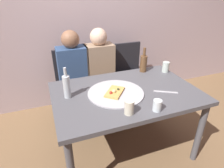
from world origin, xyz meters
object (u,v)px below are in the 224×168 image
table_knife (166,92)px  pizza_slice_last (115,92)px  dining_table (126,98)px  wine_bottle (67,86)px  tumbler_far (129,107)px  guest_in_sweater (75,76)px  chair_left (74,80)px  chair_middle (99,76)px  guest_in_beanie (102,72)px  tumbler_near (166,67)px  pizza_tray (116,93)px  wine_glass (157,105)px  chair_right (128,72)px  beer_bottle (144,63)px

table_knife → pizza_slice_last: bearing=13.4°
dining_table → wine_bottle: bearing=170.8°
pizza_slice_last → tumbler_far: (-0.00, -0.32, 0.03)m
guest_in_sweater → chair_left: bearing=-90.0°
wine_bottle → chair_middle: size_ratio=0.31×
dining_table → guest_in_beanie: 0.70m
tumbler_near → guest_in_sweater: guest_in_sweater is taller
dining_table → pizza_tray: bearing=-176.6°
dining_table → guest_in_sweater: size_ratio=1.16×
dining_table → wine_glass: (0.10, -0.37, 0.13)m
tumbler_far → table_knife: size_ratio=0.53×
tumbler_near → table_knife: 0.49m
wine_glass → chair_middle: size_ratio=0.10×
chair_middle → chair_left: bearing=0.0°
tumbler_near → tumbler_far: bearing=-141.3°
table_knife → dining_table: bearing=6.0°
wine_glass → guest_in_beanie: guest_in_beanie is taller
tumbler_near → chair_left: size_ratio=0.13×
chair_right → guest_in_beanie: bearing=18.7°
tumbler_near → wine_bottle: bearing=-171.4°
chair_right → pizza_slice_last: bearing=57.5°
tumbler_near → guest_in_beanie: guest_in_beanie is taller
pizza_slice_last → chair_left: (-0.24, 0.87, -0.24)m
wine_bottle → wine_glass: size_ratio=3.04×
tumbler_far → chair_left: (-0.23, 1.18, -0.27)m
chair_left → pizza_tray: bearing=106.4°
chair_middle → beer_bottle: bearing=129.1°
pizza_slice_last → beer_bottle: size_ratio=0.90×
wine_glass → table_knife: size_ratio=0.42×
dining_table → tumbler_near: bearing=22.9°
chair_left → beer_bottle: bearing=146.4°
dining_table → pizza_tray: size_ratio=2.62×
pizza_tray → chair_left: chair_left is taller
wine_glass → guest_in_sweater: bearing=113.3°
dining_table → beer_bottle: bearing=43.6°
guest_in_beanie → wine_glass: bearing=96.5°
pizza_slice_last → beer_bottle: beer_bottle is taller
table_knife → guest_in_sweater: 1.10m
chair_left → wine_bottle: bearing=77.4°
pizza_tray → wine_glass: bearing=-60.2°
dining_table → table_knife: size_ratio=6.17×
pizza_slice_last → chair_middle: chair_middle is taller
pizza_slice_last → wine_glass: size_ratio=2.71×
chair_left → chair_right: (0.79, 0.00, 0.00)m
beer_bottle → chair_right: size_ratio=0.31×
table_knife → chair_right: chair_right is taller
tumbler_far → wine_glass: (0.23, -0.04, -0.01)m
dining_table → pizza_tray: 0.14m
tumbler_far → chair_left: 1.23m
pizza_slice_last → wine_glass: wine_glass is taller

